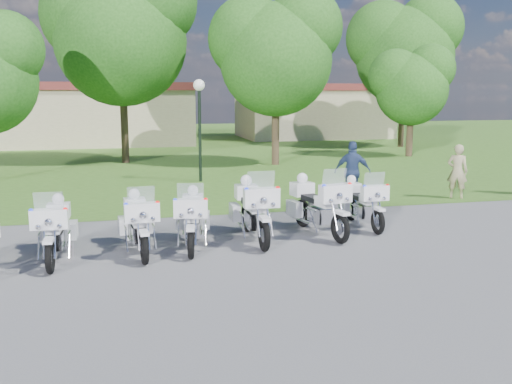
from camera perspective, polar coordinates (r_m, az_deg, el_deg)
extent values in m
plane|color=#5D5D62|center=(13.71, 3.56, -4.65)|extent=(100.00, 100.00, 0.00)
cube|color=#39611E|center=(40.01, -8.00, 4.87)|extent=(100.00, 48.00, 0.01)
torus|color=black|center=(11.70, -19.92, -6.17)|extent=(0.14, 0.66, 0.66)
torus|color=black|center=(13.30, -19.00, -4.22)|extent=(0.14, 0.66, 0.66)
cube|color=white|center=(11.59, -20.03, -4.56)|extent=(0.19, 0.43, 0.07)
cube|color=white|center=(11.75, -19.98, -2.56)|extent=(0.71, 0.25, 0.39)
cube|color=silver|center=(11.74, -20.04, -0.87)|extent=(0.55, 0.13, 0.37)
sphere|color=red|center=(11.62, -18.54, -1.68)|extent=(0.09, 0.09, 0.09)
sphere|color=#1426E5|center=(11.70, -21.59, -1.78)|extent=(0.09, 0.09, 0.09)
cube|color=silver|center=(12.49, -19.45, -4.58)|extent=(0.35, 0.56, 0.33)
cube|color=white|center=(12.18, -19.67, -3.29)|extent=(0.33, 0.52, 0.22)
cube|color=black|center=(12.70, -19.37, -2.85)|extent=(0.35, 0.61, 0.12)
cube|color=white|center=(13.08, -17.83, -3.63)|extent=(0.19, 0.51, 0.35)
cube|color=white|center=(13.16, -20.38, -3.70)|extent=(0.19, 0.51, 0.35)
cube|color=white|center=(13.20, -19.12, -1.75)|extent=(0.48, 0.40, 0.31)
sphere|color=white|center=(13.15, -19.19, -0.67)|extent=(0.25, 0.25, 0.25)
torus|color=black|center=(11.80, -11.11, -5.60)|extent=(0.17, 0.67, 0.66)
torus|color=black|center=(13.41, -11.95, -3.75)|extent=(0.17, 0.67, 0.66)
cube|color=white|center=(11.69, -11.15, -4.00)|extent=(0.21, 0.45, 0.07)
cube|color=white|center=(11.85, -11.35, -2.01)|extent=(0.73, 0.29, 0.39)
cube|color=silver|center=(11.84, -11.44, -0.31)|extent=(0.56, 0.16, 0.37)
sphere|color=red|center=(11.79, -9.82, -1.09)|extent=(0.09, 0.09, 0.09)
sphere|color=#1426E5|center=(11.73, -12.88, -1.25)|extent=(0.09, 0.09, 0.09)
cube|color=silver|center=(12.59, -11.58, -4.07)|extent=(0.37, 0.57, 0.34)
cube|color=white|center=(12.29, -11.52, -2.77)|extent=(0.35, 0.53, 0.22)
cube|color=black|center=(12.81, -11.78, -2.35)|extent=(0.38, 0.63, 0.12)
cube|color=white|center=(13.26, -10.63, -3.12)|extent=(0.21, 0.52, 0.36)
cube|color=white|center=(13.21, -13.19, -3.26)|extent=(0.21, 0.52, 0.36)
cube|color=white|center=(13.32, -12.05, -1.29)|extent=(0.50, 0.43, 0.32)
sphere|color=white|center=(13.27, -12.09, -0.20)|extent=(0.26, 0.26, 0.26)
torus|color=black|center=(12.03, -6.52, -5.17)|extent=(0.23, 0.67, 0.66)
torus|color=black|center=(13.66, -6.27, -3.34)|extent=(0.23, 0.67, 0.66)
cube|color=white|center=(11.93, -6.56, -3.59)|extent=(0.25, 0.46, 0.07)
cube|color=white|center=(12.09, -6.55, -1.63)|extent=(0.74, 0.35, 0.40)
cube|color=silver|center=(12.08, -6.57, 0.03)|extent=(0.57, 0.21, 0.37)
sphere|color=red|center=(11.99, -5.07, -0.79)|extent=(0.09, 0.09, 0.09)
sphere|color=#1426E5|center=(12.01, -8.09, -0.83)|extent=(0.09, 0.09, 0.09)
cube|color=silver|center=(12.83, -6.40, -3.66)|extent=(0.42, 0.60, 0.34)
cube|color=white|center=(12.53, -6.46, -2.38)|extent=(0.40, 0.56, 0.22)
cube|color=black|center=(13.05, -6.38, -1.97)|extent=(0.43, 0.66, 0.12)
cube|color=white|center=(13.47, -5.04, -2.78)|extent=(0.26, 0.54, 0.36)
cube|color=white|center=(13.49, -7.56, -2.80)|extent=(0.26, 0.54, 0.36)
cube|color=white|center=(13.57, -6.31, -0.91)|extent=(0.53, 0.47, 0.32)
sphere|color=white|center=(13.52, -6.33, 0.16)|extent=(0.26, 0.26, 0.26)
torus|color=black|center=(12.50, 0.82, -4.35)|extent=(0.15, 0.74, 0.74)
torus|color=black|center=(14.28, -0.96, -2.56)|extent=(0.15, 0.74, 0.74)
cube|color=white|center=(12.39, 0.85, -2.66)|extent=(0.20, 0.49, 0.08)
cube|color=white|center=(12.57, 0.56, -0.58)|extent=(0.79, 0.27, 0.44)
cube|color=silver|center=(12.57, 0.49, 1.19)|extent=(0.62, 0.14, 0.41)
sphere|color=red|center=(12.56, 2.19, 0.37)|extent=(0.10, 0.10, 0.10)
sphere|color=#1426E5|center=(12.40, -0.95, 0.25)|extent=(0.10, 0.10, 0.10)
cube|color=silver|center=(13.38, -0.15, -2.83)|extent=(0.38, 0.62, 0.37)
cube|color=white|center=(13.05, 0.11, -1.43)|extent=(0.36, 0.58, 0.24)
cube|color=black|center=(13.62, -0.46, -1.04)|extent=(0.38, 0.69, 0.13)
cube|color=white|center=(14.15, 0.48, -1.89)|extent=(0.21, 0.57, 0.40)
cube|color=white|center=(14.01, -2.14, -2.02)|extent=(0.21, 0.57, 0.40)
cube|color=white|center=(14.18, -0.99, 0.03)|extent=(0.53, 0.45, 0.35)
sphere|color=white|center=(14.14, -1.00, 1.17)|extent=(0.29, 0.29, 0.29)
torus|color=black|center=(13.30, 8.43, -3.62)|extent=(0.27, 0.74, 0.72)
torus|color=black|center=(14.84, 4.66, -2.13)|extent=(0.27, 0.74, 0.72)
cube|color=white|center=(13.20, 8.52, -2.05)|extent=(0.27, 0.50, 0.08)
cube|color=white|center=(13.35, 7.94, -0.15)|extent=(0.81, 0.39, 0.43)
cube|color=silver|center=(13.34, 7.84, 1.49)|extent=(0.62, 0.23, 0.41)
sphere|color=red|center=(13.45, 9.36, 0.77)|extent=(0.10, 0.10, 0.10)
sphere|color=#1426E5|center=(13.08, 6.83, 0.58)|extent=(0.10, 0.10, 0.10)
cube|color=silver|center=(14.05, 6.40, -2.30)|extent=(0.47, 0.66, 0.37)
cube|color=white|center=(13.76, 6.97, -0.97)|extent=(0.44, 0.61, 0.24)
cube|color=black|center=(14.26, 5.78, -0.66)|extent=(0.48, 0.72, 0.13)
cube|color=white|center=(14.82, 6.06, -1.45)|extent=(0.29, 0.59, 0.39)
cube|color=white|center=(14.52, 3.85, -1.65)|extent=(0.29, 0.59, 0.39)
cube|color=white|center=(14.75, 4.63, 0.31)|extent=(0.59, 0.52, 0.35)
sphere|color=white|center=(14.71, 4.65, 1.39)|extent=(0.28, 0.28, 0.28)
torus|color=black|center=(14.31, 12.08, -2.94)|extent=(0.13, 0.64, 0.64)
torus|color=black|center=(15.75, 9.48, -1.69)|extent=(0.13, 0.64, 0.64)
cube|color=white|center=(14.23, 12.17, -1.65)|extent=(0.18, 0.42, 0.07)
cube|color=white|center=(14.37, 11.80, -0.09)|extent=(0.69, 0.24, 0.38)
cube|color=silver|center=(14.37, 11.74, 1.26)|extent=(0.53, 0.12, 0.36)
sphere|color=red|center=(14.43, 13.01, 0.63)|extent=(0.09, 0.09, 0.09)
sphere|color=#1426E5|center=(14.16, 10.82, 0.54)|extent=(0.09, 0.09, 0.09)
cube|color=silver|center=(15.02, 10.70, -1.85)|extent=(0.33, 0.54, 0.32)
cube|color=white|center=(14.75, 11.12, -0.75)|extent=(0.31, 0.50, 0.21)
cube|color=black|center=(15.21, 10.29, -0.48)|extent=(0.33, 0.59, 0.11)
cube|color=white|center=(15.70, 10.66, -1.16)|extent=(0.18, 0.50, 0.34)
cube|color=white|center=(15.47, 8.74, -1.26)|extent=(0.18, 0.50, 0.34)
cube|color=white|center=(15.67, 9.49, 0.34)|extent=(0.46, 0.39, 0.30)
sphere|color=white|center=(15.63, 9.52, 1.24)|extent=(0.25, 0.25, 0.25)
cylinder|color=black|center=(22.31, -5.63, 5.60)|extent=(0.12, 0.12, 3.58)
sphere|color=white|center=(22.25, -5.72, 10.59)|extent=(0.44, 0.44, 0.44)
sphere|color=#1E5217|center=(24.07, -23.76, 12.97)|extent=(2.86, 2.86, 2.86)
cylinder|color=#38281C|center=(29.00, -13.04, 7.14)|extent=(0.36, 0.36, 4.35)
sphere|color=#1E5217|center=(29.08, -13.34, 14.55)|extent=(6.33, 6.33, 6.33)
sphere|color=#1E5217|center=(29.71, -16.23, 16.63)|extent=(4.75, 4.75, 4.75)
sphere|color=#1E5217|center=(28.96, -10.39, 18.22)|extent=(4.35, 4.35, 4.35)
cylinder|color=#38281C|center=(27.52, 1.97, 6.51)|extent=(0.36, 0.36, 3.64)
sphere|color=#1E5217|center=(27.52, 2.01, 13.06)|extent=(5.29, 5.29, 5.29)
sphere|color=#1E5217|center=(27.70, -0.61, 15.10)|extent=(3.97, 3.97, 3.97)
sphere|color=#1E5217|center=(27.69, 4.79, 16.10)|extent=(3.64, 3.64, 3.64)
cylinder|color=#38281C|center=(32.34, 15.12, 5.80)|extent=(0.36, 0.36, 2.65)
sphere|color=#1E5217|center=(32.27, 15.31, 9.85)|extent=(3.85, 3.85, 3.85)
sphere|color=#1E5217|center=(32.15, 13.77, 11.21)|extent=(2.89, 2.89, 2.89)
sphere|color=#1E5217|center=(32.53, 17.03, 11.68)|extent=(2.65, 2.65, 2.65)
cylinder|color=#38281C|center=(37.91, 14.37, 7.55)|extent=(0.36, 0.36, 4.18)
sphere|color=#1E5217|center=(37.96, 14.61, 13.00)|extent=(6.08, 6.08, 6.08)
sphere|color=#1E5217|center=(37.86, 12.50, 14.82)|extent=(4.56, 4.56, 4.56)
sphere|color=#1E5217|center=(38.45, 16.95, 15.41)|extent=(4.18, 4.18, 4.18)
cube|color=tan|center=(40.75, -16.70, 7.17)|extent=(14.00, 8.00, 3.60)
cube|color=maroon|center=(40.72, -16.84, 10.05)|extent=(14.56, 8.32, 0.50)
cube|color=tan|center=(45.25, 5.67, 7.77)|extent=(11.00, 7.00, 3.60)
cube|color=maroon|center=(45.22, 5.71, 10.36)|extent=(11.44, 7.28, 0.50)
imported|color=tan|center=(19.83, 19.49, 1.94)|extent=(0.78, 0.73, 1.78)
imported|color=navy|center=(18.29, 9.63, 1.98)|extent=(1.23, 0.89, 1.94)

